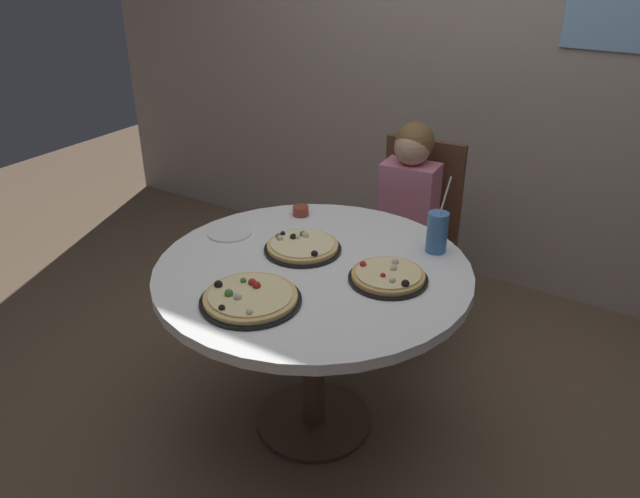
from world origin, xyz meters
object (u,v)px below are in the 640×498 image
object	(u,v)px
dining_table	(313,290)
sauce_bowl	(301,211)
diner_child	(400,248)
plate_small	(230,233)
pizza_veggie	(302,246)
chair_wooden	(414,225)
pizza_cheese	(250,298)
soda_cup	(437,232)
pizza_pepperoni	(388,276)

from	to	relation	value
dining_table	sauce_bowl	size ratio (longest dim) A/B	16.76
diner_child	plate_small	distance (m)	0.89
pizza_veggie	sauce_bowl	size ratio (longest dim) A/B	4.27
dining_table	chair_wooden	world-z (taller)	chair_wooden
pizza_cheese	soda_cup	distance (m)	0.78
pizza_pepperoni	soda_cup	size ratio (longest dim) A/B	0.92
pizza_pepperoni	sauce_bowl	distance (m)	0.65
pizza_pepperoni	plate_small	world-z (taller)	pizza_pepperoni
chair_wooden	sauce_bowl	distance (m)	0.71
diner_child	soda_cup	world-z (taller)	diner_child
chair_wooden	plate_small	world-z (taller)	chair_wooden
dining_table	plate_small	xyz separation A→B (m)	(-0.44, 0.06, 0.11)
pizza_veggie	dining_table	bearing A→B (deg)	-40.32
diner_child	pizza_pepperoni	bearing A→B (deg)	-69.32
chair_wooden	pizza_cheese	world-z (taller)	chair_wooden
chair_wooden	sauce_bowl	size ratio (longest dim) A/B	13.57
pizza_cheese	sauce_bowl	size ratio (longest dim) A/B	4.88
diner_child	soda_cup	distance (m)	0.65
plate_small	pizza_pepperoni	bearing A→B (deg)	-0.33
soda_cup	chair_wooden	bearing A→B (deg)	119.20
pizza_cheese	soda_cup	world-z (taller)	soda_cup
soda_cup	sauce_bowl	size ratio (longest dim) A/B	4.38
chair_wooden	soda_cup	distance (m)	0.77
chair_wooden	pizza_cheese	xyz separation A→B (m)	(-0.04, -1.29, 0.24)
pizza_veggie	pizza_pepperoni	world-z (taller)	same
dining_table	sauce_bowl	xyz separation A→B (m)	(-0.29, 0.36, 0.12)
soda_cup	plate_small	world-z (taller)	soda_cup
sauce_bowl	dining_table	bearing A→B (deg)	-51.30
pizza_pepperoni	dining_table	bearing A→B (deg)	-169.47
sauce_bowl	diner_child	bearing A→B (deg)	54.88
dining_table	pizza_pepperoni	bearing A→B (deg)	10.53
pizza_veggie	pizza_cheese	size ratio (longest dim) A/B	0.88
dining_table	diner_child	xyz separation A→B (m)	(0.00, 0.79, -0.16)
pizza_pepperoni	chair_wooden	bearing A→B (deg)	107.44
pizza_cheese	diner_child	bearing A→B (deg)	87.34
chair_wooden	soda_cup	bearing A→B (deg)	-60.80
pizza_cheese	plate_small	xyz separation A→B (m)	(-0.39, 0.38, -0.01)
diner_child	soda_cup	size ratio (longest dim) A/B	3.53
diner_child	pizza_pepperoni	world-z (taller)	diner_child
dining_table	pizza_veggie	size ratio (longest dim) A/B	3.92
pizza_cheese	sauce_bowl	xyz separation A→B (m)	(-0.25, 0.68, 0.00)
plate_small	chair_wooden	bearing A→B (deg)	64.67
dining_table	soda_cup	bearing A→B (deg)	46.23
chair_wooden	dining_table	bearing A→B (deg)	-89.65
diner_child	pizza_veggie	size ratio (longest dim) A/B	3.62
diner_child	pizza_pepperoni	distance (m)	0.83
pizza_pepperoni	soda_cup	distance (m)	0.31
diner_child	chair_wooden	bearing A→B (deg)	93.43
dining_table	pizza_cheese	xyz separation A→B (m)	(-0.05, -0.32, 0.12)
chair_wooden	pizza_pepperoni	distance (m)	0.99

